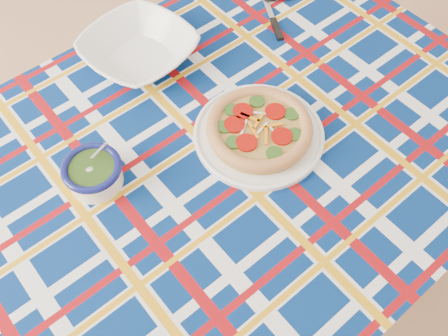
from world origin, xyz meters
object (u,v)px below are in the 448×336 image
object	(u,v)px
main_focaccia_plate	(259,128)
serving_bowl	(139,50)
dining_table	(190,190)
pesto_bowl	(93,172)

from	to	relation	value
main_focaccia_plate	serving_bowl	size ratio (longest dim) A/B	1.14
dining_table	pesto_bowl	distance (m)	0.21
main_focaccia_plate	serving_bowl	bearing A→B (deg)	120.62
main_focaccia_plate	serving_bowl	world-z (taller)	serving_bowl
main_focaccia_plate	serving_bowl	distance (m)	0.36
main_focaccia_plate	dining_table	bearing A→B (deg)	-167.61
dining_table	serving_bowl	xyz separation A→B (m)	(-0.01, 0.35, 0.10)
pesto_bowl	serving_bowl	world-z (taller)	pesto_bowl
pesto_bowl	serving_bowl	distance (m)	0.35
main_focaccia_plate	pesto_bowl	distance (m)	0.35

